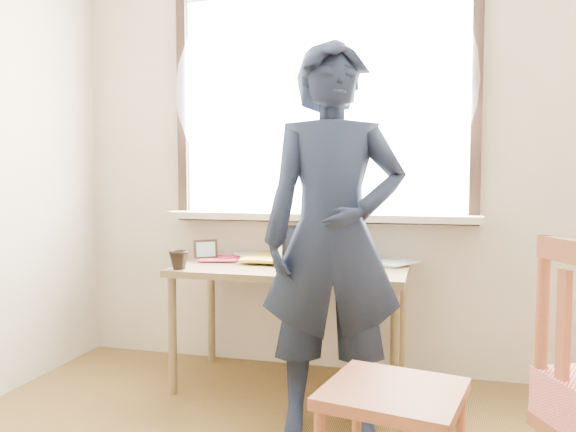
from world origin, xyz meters
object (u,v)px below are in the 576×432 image
(mug_white, at_px, (286,254))
(desk, at_px, (291,279))
(laptop, at_px, (310,258))
(person, at_px, (333,239))
(mug_dark, at_px, (179,260))
(work_chair, at_px, (393,408))

(mug_white, bearing_deg, desk, -64.55)
(laptop, bearing_deg, mug_white, 136.29)
(mug_white, relative_size, person, 0.07)
(laptop, bearing_deg, desk, 164.27)
(laptop, height_order, person, person)
(mug_white, xyz_separation_m, person, (0.39, -0.61, 0.17))
(laptop, distance_m, mug_dark, 0.70)
(mug_dark, bearing_deg, work_chair, -35.21)
(desk, relative_size, mug_white, 10.89)
(person, bearing_deg, desk, 110.49)
(mug_white, relative_size, mug_dark, 1.09)
(desk, height_order, mug_dark, mug_dark)
(desk, height_order, mug_white, mug_white)
(laptop, distance_m, mug_white, 0.26)
(laptop, relative_size, person, 0.20)
(desk, height_order, person, person)
(desk, bearing_deg, person, -55.67)
(work_chair, bearing_deg, laptop, 116.26)
(desk, xyz_separation_m, mug_white, (-0.07, 0.14, 0.12))
(mug_dark, bearing_deg, laptop, 17.46)
(mug_white, xyz_separation_m, work_chair, (0.70, -1.22, -0.33))
(laptop, bearing_deg, mug_dark, -162.54)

